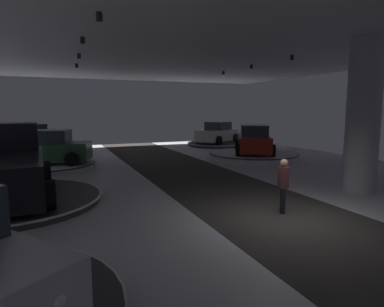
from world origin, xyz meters
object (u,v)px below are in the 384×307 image
object	(u,v)px
display_platform_mid_left	(9,201)
pickup_truck_mid_left	(7,167)
display_platform_deep_right	(217,144)
display_car_far_right	(254,140)
column_right	(363,116)
display_platform_deep_left	(27,152)
visitor_walking_near	(283,182)
display_car_far_left	(47,149)
display_car_deep_left	(27,138)
display_platform_far_right	(253,155)
display_platform_far_left	(48,166)
display_car_deep_right	(217,133)

from	to	relation	value
display_platform_mid_left	pickup_truck_mid_left	xyz separation A→B (m)	(-0.01, 0.32, 1.03)
display_platform_deep_right	display_car_far_right	distance (m)	7.59
column_right	display_platform_mid_left	distance (m)	12.33
pickup_truck_mid_left	display_platform_deep_left	bearing A→B (deg)	91.43
visitor_walking_near	pickup_truck_mid_left	bearing A→B (deg)	150.26
display_car_far_left	display_car_deep_left	xyz separation A→B (m)	(-1.37, 6.43, 0.06)
display_platform_deep_right	display_car_far_right	xyz separation A→B (m)	(-1.25, -7.42, 0.97)
display_car_deep_left	display_platform_mid_left	size ratio (longest dim) A/B	0.80
column_right	display_platform_mid_left	xyz separation A→B (m)	(-11.69, 2.94, -2.62)
display_platform_deep_right	display_platform_deep_left	size ratio (longest dim) A/B	1.00
pickup_truck_mid_left	display_platform_far_right	world-z (taller)	pickup_truck_mid_left
display_car_deep_left	display_platform_far_left	bearing A→B (deg)	-78.22
display_car_far_left	display_platform_deep_right	bearing A→B (deg)	26.28
display_car_deep_left	column_right	bearing A→B (deg)	-53.17
display_platform_far_left	display_platform_deep_left	world-z (taller)	display_platform_deep_left
display_car_deep_right	pickup_truck_mid_left	size ratio (longest dim) A/B	0.84
column_right	pickup_truck_mid_left	bearing A→B (deg)	164.45
display_platform_far_right	column_right	bearing A→B (deg)	-96.52
display_car_deep_right	display_platform_deep_left	xyz separation A→B (m)	(-14.26, 0.06, -0.85)
display_car_deep_right	visitor_walking_near	xyz separation A→B (m)	(-6.44, -16.97, -0.12)
display_platform_deep_left	pickup_truck_mid_left	world-z (taller)	pickup_truck_mid_left
column_right	pickup_truck_mid_left	size ratio (longest dim) A/B	1.02
display_car_deep_right	display_platform_deep_left	size ratio (longest dim) A/B	0.91
display_platform_deep_right	display_platform_far_right	bearing A→B (deg)	-99.50
display_platform_mid_left	display_platform_far_right	bearing A→B (deg)	23.83
display_platform_far_left	display_car_far_left	bearing A→B (deg)	-15.21
display_platform_far_left	pickup_truck_mid_left	distance (m)	6.50
column_right	display_car_deep_left	size ratio (longest dim) A/B	1.21
display_platform_deep_right	display_car_far_right	bearing A→B (deg)	-99.58
pickup_truck_mid_left	display_car_far_right	distance (m)	13.70
display_platform_far_left	display_platform_deep_right	distance (m)	14.34
display_car_far_left	display_car_deep_left	size ratio (longest dim) A/B	1.00
pickup_truck_mid_left	display_platform_far_right	bearing A→B (deg)	22.58
display_platform_deep_left	display_platform_mid_left	xyz separation A→B (m)	(0.33, -13.06, -0.05)
display_platform_far_left	display_car_far_right	distance (m)	11.71
display_car_far_left	visitor_walking_near	size ratio (longest dim) A/B	2.85
display_platform_far_left	display_platform_mid_left	size ratio (longest dim) A/B	0.83
display_platform_far_left	display_car_deep_left	world-z (taller)	display_car_deep_left
display_platform_deep_left	display_platform_far_right	xyz separation A→B (m)	(12.99, -7.47, 0.02)
display_car_far_left	pickup_truck_mid_left	xyz separation A→B (m)	(-1.08, -6.33, 0.14)
display_platform_mid_left	visitor_walking_near	distance (m)	8.51
display_platform_deep_left	pickup_truck_mid_left	distance (m)	12.78
display_platform_deep_right	display_platform_far_right	xyz separation A→B (m)	(-1.24, -7.39, 0.05)
display_car_far_left	column_right	bearing A→B (deg)	-42.05
display_platform_deep_right	pickup_truck_mid_left	xyz separation A→B (m)	(-13.91, -12.66, 1.01)
column_right	visitor_walking_near	size ratio (longest dim) A/B	3.46
display_platform_deep_left	display_car_deep_left	distance (m)	0.90
display_platform_deep_right	display_platform_deep_left	distance (m)	14.23
display_car_deep_right	display_platform_mid_left	xyz separation A→B (m)	(-13.93, -13.00, -0.90)
display_platform_mid_left	display_car_far_right	bearing A→B (deg)	23.75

